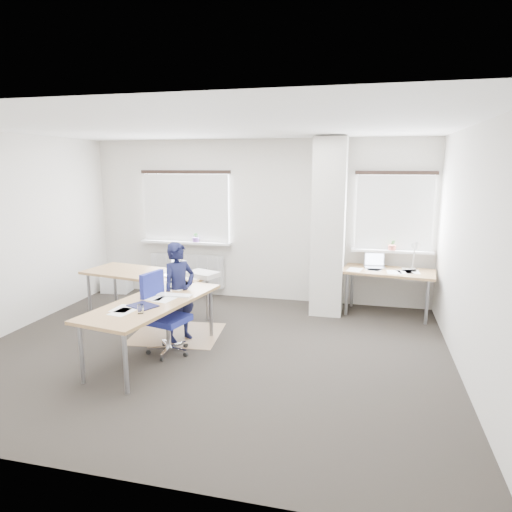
% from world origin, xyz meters
% --- Properties ---
extents(ground, '(6.00, 6.00, 0.00)m').
position_xyz_m(ground, '(0.00, 0.00, 0.00)').
color(ground, black).
rests_on(ground, ground).
extents(room_shell, '(6.04, 5.04, 2.82)m').
position_xyz_m(room_shell, '(0.18, 0.45, 1.75)').
color(room_shell, silver).
rests_on(room_shell, ground).
extents(floor_mat, '(1.31, 1.15, 0.01)m').
position_xyz_m(floor_mat, '(-0.67, 0.46, 0.00)').
color(floor_mat, '#947250').
rests_on(floor_mat, ground).
extents(white_crate, '(0.54, 0.41, 0.30)m').
position_xyz_m(white_crate, '(-2.67, 2.25, 0.15)').
color(white_crate, white).
rests_on(white_crate, ground).
extents(desk_main, '(2.40, 2.98, 0.96)m').
position_xyz_m(desk_main, '(-0.95, 0.35, 0.69)').
color(desk_main, olive).
rests_on(desk_main, ground).
extents(desk_side, '(1.48, 0.88, 1.22)m').
position_xyz_m(desk_side, '(2.26, 2.06, 0.69)').
color(desk_side, olive).
rests_on(desk_side, ground).
extents(task_chair, '(0.58, 0.57, 1.04)m').
position_xyz_m(task_chair, '(-0.53, -0.19, 0.29)').
color(task_chair, navy).
rests_on(task_chair, ground).
extents(person, '(0.53, 0.59, 1.36)m').
position_xyz_m(person, '(-0.53, 0.28, 0.68)').
color(person, black).
rests_on(person, ground).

